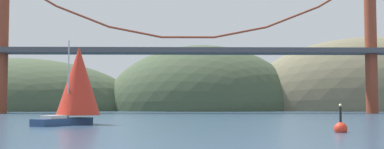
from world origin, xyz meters
TOP-DOWN VIEW (x-y plane):
  - headland_center at (5.00, 135.00)m, footprint 62.55×44.00m
  - headland_right at (60.00, 135.00)m, footprint 86.21×44.00m
  - headland_left at (-55.00, 135.00)m, footprint 81.06×44.00m
  - suspension_bridge at (0.00, 95.00)m, footprint 123.60×6.00m
  - sailboat_scarlet_sail at (-13.15, 36.88)m, footprint 7.38×9.24m
  - channel_buoy at (12.15, 22.17)m, footprint 1.10×1.10m

SIDE VIEW (x-z plane):
  - headland_center at x=5.00m, z-range -20.80..20.80m
  - headland_right at x=60.00m, z-range -23.56..23.56m
  - headland_left at x=-55.00m, z-range -16.63..16.63m
  - channel_buoy at x=12.15m, z-range -0.95..1.69m
  - sailboat_scarlet_sail at x=-13.15m, z-range -0.05..9.42m
  - suspension_bridge at x=0.00m, z-range -1.05..31.94m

